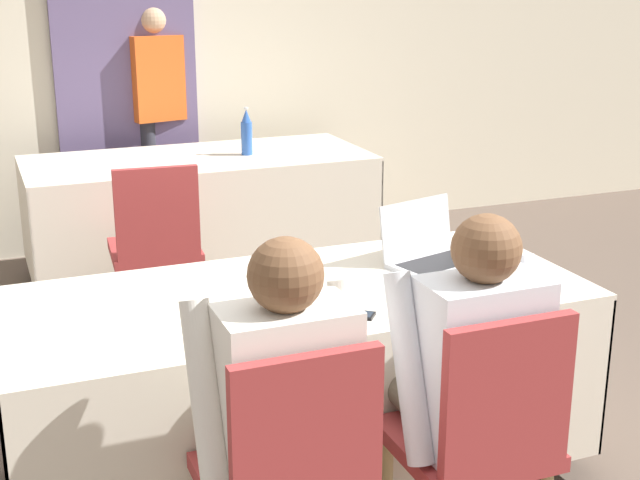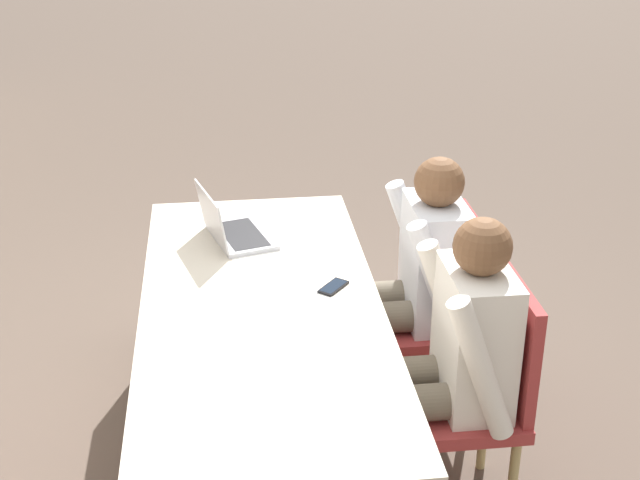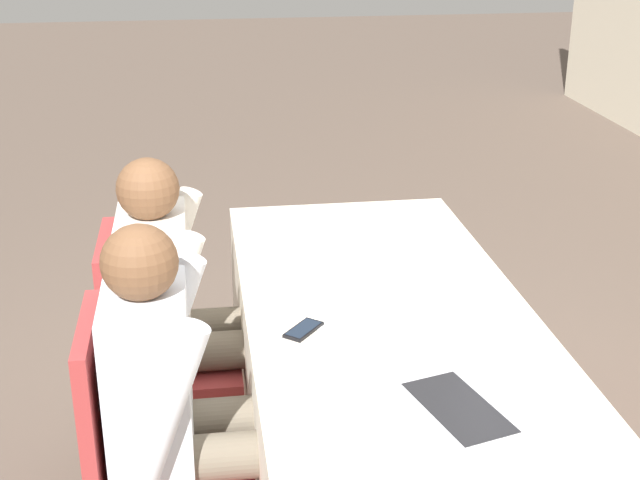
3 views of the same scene
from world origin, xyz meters
TOP-DOWN VIEW (x-y plane):
  - ground_plane at (0.00, 0.00)m, footprint 24.00×24.00m
  - conference_table_near at (0.00, 0.00)m, footprint 2.04×0.89m
  - laptop at (0.58, 0.08)m, footprint 0.41×0.35m
  - cell_phone at (0.09, -0.28)m, footprint 0.14×0.13m
  - paper_beside_laptop at (-0.05, -0.14)m, footprint 0.30×0.35m
  - paper_centre_table at (0.39, -0.05)m, footprint 0.22×0.30m
  - chair_near_left at (-0.30, -0.75)m, footprint 0.44×0.44m
  - chair_near_right at (0.30, -0.75)m, footprint 0.44×0.44m
  - person_checkered_shirt at (-0.30, -0.65)m, footprint 0.50×0.52m
  - person_white_shirt at (0.30, -0.65)m, footprint 0.50×0.52m

SIDE VIEW (x-z plane):
  - ground_plane at x=0.00m, z-range 0.00..0.00m
  - chair_near_left at x=-0.30m, z-range 0.05..0.96m
  - chair_near_right at x=0.30m, z-range 0.05..0.96m
  - conference_table_near at x=0.00m, z-range 0.20..0.94m
  - person_checkered_shirt at x=-0.30m, z-range 0.08..1.25m
  - person_white_shirt at x=0.30m, z-range 0.08..1.25m
  - paper_beside_laptop at x=-0.05m, z-range 0.74..0.74m
  - paper_centre_table at x=0.39m, z-range 0.74..0.74m
  - cell_phone at x=0.09m, z-range 0.74..0.75m
  - laptop at x=0.58m, z-range 0.66..0.90m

